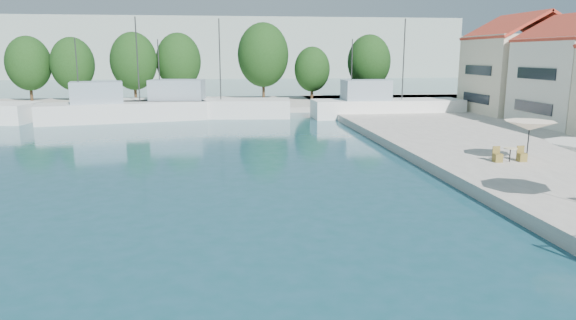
{
  "coord_description": "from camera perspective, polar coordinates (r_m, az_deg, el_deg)",
  "views": [
    {
      "loc": [
        -4.99,
        3.14,
        6.29
      ],
      "look_at": [
        -2.11,
        26.0,
        1.55
      ],
      "focal_mm": 32.0,
      "sensor_mm": 36.0,
      "label": 1
    }
  ],
  "objects": [
    {
      "name": "quay_far",
      "position": [
        64.21,
        -9.89,
        6.11
      ],
      "size": [
        90.0,
        16.0,
        0.6
      ],
      "primitive_type": "cube",
      "color": "#A29B93",
      "rests_on": "ground"
    },
    {
      "name": "hill_west",
      "position": [
        158.85,
        -16.6,
        11.78
      ],
      "size": [
        180.0,
        40.0,
        16.0
      ],
      "primitive_type": "cube",
      "color": "#9BA99C",
      "rests_on": "ground"
    },
    {
      "name": "hill_east",
      "position": [
        182.5,
        7.24,
        11.45
      ],
      "size": [
        140.0,
        40.0,
        12.0
      ],
      "primitive_type": "cube",
      "color": "#9BA99C",
      "rests_on": "ground"
    },
    {
      "name": "building_06",
      "position": [
        55.97,
        24.4,
        9.8
      ],
      "size": [
        9.0,
        8.8,
        10.2
      ],
      "color": "beige",
      "rests_on": "quay_right"
    },
    {
      "name": "trawler_02",
      "position": [
        52.05,
        -18.24,
        5.29
      ],
      "size": [
        15.97,
        7.15,
        10.2
      ],
      "rotation": [
        0.0,
        0.0,
        0.21
      ],
      "color": "silver",
      "rests_on": "ground"
    },
    {
      "name": "trawler_03",
      "position": [
        53.55,
        -9.82,
        5.87
      ],
      "size": [
        17.92,
        6.28,
        10.2
      ],
      "rotation": [
        0.0,
        0.0,
        -0.1
      ],
      "color": "silver",
      "rests_on": "ground"
    },
    {
      "name": "trawler_04",
      "position": [
        53.46,
        10.56,
        5.83
      ],
      "size": [
        15.32,
        4.14,
        10.2
      ],
      "rotation": [
        0.0,
        0.0,
        0.01
      ],
      "color": "white",
      "rests_on": "ground"
    },
    {
      "name": "tree_02",
      "position": [
        72.47,
        -26.89,
        9.55
      ],
      "size": [
        5.4,
        5.4,
        8.0
      ],
      "color": "#3F2B19",
      "rests_on": "quay_far"
    },
    {
      "name": "tree_03",
      "position": [
        70.42,
        -22.82,
        9.8
      ],
      "size": [
        5.31,
        5.31,
        7.86
      ],
      "color": "#3F2B19",
      "rests_on": "quay_far"
    },
    {
      "name": "tree_04",
      "position": [
        67.62,
        -16.78,
        10.47
      ],
      "size": [
        5.72,
        5.72,
        8.46
      ],
      "color": "#3F2B19",
      "rests_on": "quay_far"
    },
    {
      "name": "tree_05",
      "position": [
        68.51,
        -12.08,
        10.71
      ],
      "size": [
        5.71,
        5.71,
        8.46
      ],
      "color": "#3F2B19",
      "rests_on": "quay_far"
    },
    {
      "name": "tree_06",
      "position": [
        67.66,
        -2.77,
        11.58
      ],
      "size": [
        6.6,
        6.6,
        9.77
      ],
      "color": "#3F2B19",
      "rests_on": "quay_far"
    },
    {
      "name": "tree_07",
      "position": [
        66.21,
        2.69,
        10.04
      ],
      "size": [
        4.53,
        4.53,
        6.7
      ],
      "color": "#3F2B19",
      "rests_on": "quay_far"
    },
    {
      "name": "tree_08",
      "position": [
        68.94,
        8.99,
        10.73
      ],
      "size": [
        5.59,
        5.59,
        8.28
      ],
      "color": "#3F2B19",
      "rests_on": "quay_far"
    },
    {
      "name": "umbrella_cream",
      "position": [
        30.51,
        25.26,
        3.47
      ],
      "size": [
        2.69,
        2.69,
        2.2
      ],
      "color": "black",
      "rests_on": "quay_right"
    },
    {
      "name": "cafe_table_03",
      "position": [
        30.2,
        23.42,
        0.36
      ],
      "size": [
        1.82,
        0.7,
        0.76
      ],
      "color": "black",
      "rests_on": "quay_right"
    }
  ]
}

